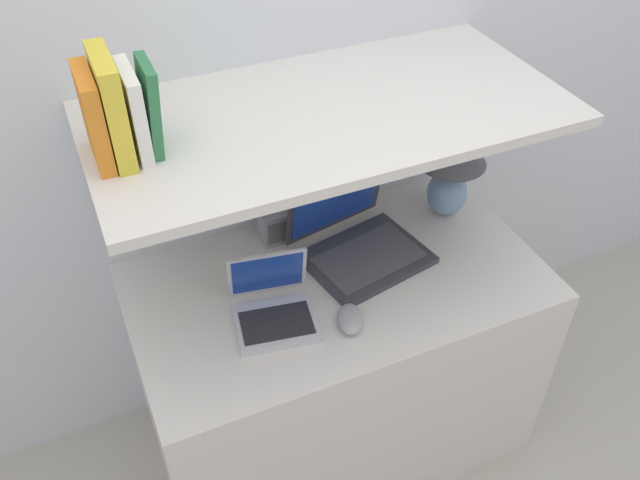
% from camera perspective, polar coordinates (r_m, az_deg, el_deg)
% --- Properties ---
extents(wall_back, '(6.00, 0.05, 2.40)m').
position_cam_1_polar(wall_back, '(2.01, -3.17, 13.13)').
color(wall_back, silver).
rests_on(wall_back, ground_plane).
extents(desk, '(1.20, 0.67, 0.76)m').
position_cam_1_polar(desk, '(2.25, 1.37, -10.39)').
color(desk, silver).
rests_on(desk, ground_plane).
extents(back_riser, '(1.20, 0.04, 1.26)m').
position_cam_1_polar(back_riser, '(2.30, -2.25, -0.12)').
color(back_riser, silver).
rests_on(back_riser, ground_plane).
extents(shelf, '(1.20, 0.60, 0.03)m').
position_cam_1_polar(shelf, '(1.71, 0.79, 10.61)').
color(shelf, silver).
rests_on(shelf, back_riser).
extents(table_lamp, '(0.21, 0.21, 0.35)m').
position_cam_1_polar(table_lamp, '(2.12, 11.10, 7.02)').
color(table_lamp, '#7593B2').
rests_on(table_lamp, desk).
extents(laptop_large, '(0.40, 0.38, 0.27)m').
position_cam_1_polar(laptop_large, '(2.03, 3.10, 0.23)').
color(laptop_large, '#333338').
rests_on(laptop_large, desk).
extents(laptop_small, '(0.25, 0.25, 0.18)m').
position_cam_1_polar(laptop_small, '(1.84, -3.96, -5.64)').
color(laptop_small, silver).
rests_on(laptop_small, desk).
extents(computer_mouse, '(0.10, 0.13, 0.04)m').
position_cam_1_polar(computer_mouse, '(1.83, 2.56, -6.67)').
color(computer_mouse, '#99999E').
rests_on(computer_mouse, desk).
extents(router_box, '(0.10, 0.08, 0.10)m').
position_cam_1_polar(router_box, '(2.08, -3.67, 1.30)').
color(router_box, gray).
rests_on(router_box, desk).
extents(book_orange, '(0.03, 0.17, 0.21)m').
position_cam_1_polar(book_orange, '(1.54, -18.56, 9.71)').
color(book_orange, orange).
rests_on(book_orange, shelf).
extents(book_yellow, '(0.04, 0.18, 0.24)m').
position_cam_1_polar(book_yellow, '(1.53, -17.15, 10.59)').
color(book_yellow, gold).
rests_on(book_yellow, shelf).
extents(book_white, '(0.03, 0.16, 0.20)m').
position_cam_1_polar(book_white, '(1.55, -15.39, 10.38)').
color(book_white, silver).
rests_on(book_white, shelf).
extents(book_green, '(0.04, 0.13, 0.21)m').
position_cam_1_polar(book_green, '(1.55, -14.17, 10.82)').
color(book_green, '#2D7042').
rests_on(book_green, shelf).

